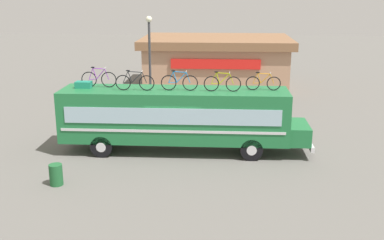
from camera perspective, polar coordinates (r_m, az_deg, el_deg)
name	(u,v)px	position (r m, az deg, el deg)	size (l,w,h in m)	color
ground_plane	(175,151)	(22.72, -2.11, -3.75)	(120.00, 120.00, 0.00)	#605E59
bus	(178,115)	(22.18, -1.70, 0.55)	(11.73, 2.46, 3.01)	#1E6B38
luggage_bag_1	(84,85)	(22.88, -13.03, 4.21)	(0.74, 0.49, 0.30)	#1E7F66
rooftop_bicycle_1	(99,79)	(22.82, -11.25, 4.93)	(1.69, 0.44, 0.98)	black
rooftop_bicycle_2	(135,82)	(21.82, -6.97, 4.60)	(1.81, 0.44, 0.95)	black
rooftop_bicycle_3	(179,82)	(21.64, -1.55, 4.62)	(1.71, 0.44, 0.95)	black
rooftop_bicycle_4	(222,83)	(21.48, 3.69, 4.49)	(1.70, 0.44, 0.93)	black
rooftop_bicycle_5	(263,83)	(21.94, 8.63, 4.51)	(1.61, 0.44, 0.86)	black
roadside_building	(216,61)	(37.55, 2.95, 7.11)	(11.55, 7.79, 3.88)	tan
trash_bin	(56,175)	(19.49, -16.18, -6.40)	(0.53, 0.53, 0.86)	#1E592D
street_lamp	(150,58)	(27.33, -5.15, 7.54)	(0.35, 0.35, 6.07)	#38383D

